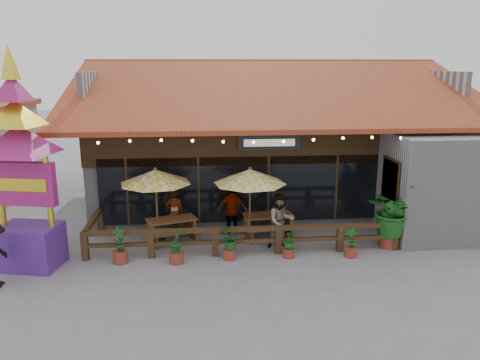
{
  "coord_description": "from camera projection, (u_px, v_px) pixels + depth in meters",
  "views": [
    {
      "loc": [
        -2.91,
        -14.26,
        5.84
      ],
      "look_at": [
        -1.55,
        1.5,
        1.94
      ],
      "focal_mm": 35.0,
      "sensor_mm": 36.0,
      "label": 1
    }
  ],
  "objects": [
    {
      "name": "ground",
      "position": [
        291.0,
        247.0,
        15.44
      ],
      "size": [
        100.0,
        100.0,
        0.0
      ],
      "primitive_type": "plane",
      "color": "gray",
      "rests_on": "ground"
    },
    {
      "name": "restaurant_building",
      "position": [
        270.0,
        147.0,
        21.32
      ],
      "size": [
        15.5,
        14.73,
        6.09
      ],
      "color": "#AAAAAF",
      "rests_on": "ground"
    },
    {
      "name": "patio_railing",
      "position": [
        223.0,
        234.0,
        14.84
      ],
      "size": [
        10.0,
        2.6,
        0.92
      ],
      "color": "#462E19",
      "rests_on": "ground"
    },
    {
      "name": "umbrella_left",
      "position": [
        156.0,
        177.0,
        15.49
      ],
      "size": [
        2.87,
        2.87,
        2.56
      ],
      "color": "brown",
      "rests_on": "ground"
    },
    {
      "name": "umbrella_right",
      "position": [
        250.0,
        177.0,
        15.39
      ],
      "size": [
        2.9,
        2.9,
        2.59
      ],
      "color": "brown",
      "rests_on": "ground"
    },
    {
      "name": "picnic_table_left",
      "position": [
        171.0,
        226.0,
        15.87
      ],
      "size": [
        1.99,
        1.85,
        0.79
      ],
      "color": "brown",
      "rests_on": "ground"
    },
    {
      "name": "picnic_table_right",
      "position": [
        268.0,
        221.0,
        16.26
      ],
      "size": [
        1.81,
        1.6,
        0.81
      ],
      "color": "brown",
      "rests_on": "ground"
    },
    {
      "name": "thai_sign_tower",
      "position": [
        19.0,
        146.0,
        13.09
      ],
      "size": [
        3.0,
        3.0,
        6.89
      ],
      "color": "#512486",
      "rests_on": "ground"
    },
    {
      "name": "tropical_plant",
      "position": [
        391.0,
        211.0,
        15.11
      ],
      "size": [
        2.02,
        2.07,
        2.17
      ],
      "color": "maroon",
      "rests_on": "ground"
    },
    {
      "name": "diner_a",
      "position": [
        175.0,
        213.0,
        16.22
      ],
      "size": [
        0.63,
        0.42,
        1.7
      ],
      "primitive_type": "imported",
      "rotation": [
        0.0,
        0.0,
        3.16
      ],
      "color": "#3B2512",
      "rests_on": "ground"
    },
    {
      "name": "diner_b",
      "position": [
        281.0,
        221.0,
        15.19
      ],
      "size": [
        0.96,
        0.78,
        1.83
      ],
      "primitive_type": "imported",
      "rotation": [
        0.0,
        0.0,
        0.11
      ],
      "color": "#3B2512",
      "rests_on": "ground"
    },
    {
      "name": "diner_c",
      "position": [
        233.0,
        210.0,
        16.42
      ],
      "size": [
        1.11,
        0.68,
        1.77
      ],
      "primitive_type": "imported",
      "rotation": [
        0.0,
        0.0,
        2.89
      ],
      "color": "#3B2512",
      "rests_on": "ground"
    },
    {
      "name": "planter_a",
      "position": [
        120.0,
        248.0,
        14.09
      ],
      "size": [
        0.48,
        0.46,
        1.12
      ],
      "color": "maroon",
      "rests_on": "ground"
    },
    {
      "name": "planter_b",
      "position": [
        176.0,
        248.0,
        14.06
      ],
      "size": [
        0.44,
        0.48,
        1.07
      ],
      "color": "maroon",
      "rests_on": "ground"
    },
    {
      "name": "planter_c",
      "position": [
        229.0,
        242.0,
        14.33
      ],
      "size": [
        0.68,
        0.61,
        0.99
      ],
      "color": "maroon",
      "rests_on": "ground"
    },
    {
      "name": "planter_d",
      "position": [
        289.0,
        245.0,
        14.49
      ],
      "size": [
        0.46,
        0.46,
        0.86
      ],
      "color": "maroon",
      "rests_on": "ground"
    },
    {
      "name": "planter_e",
      "position": [
        351.0,
        245.0,
        14.55
      ],
      "size": [
        0.39,
        0.4,
        0.94
      ],
      "color": "maroon",
      "rests_on": "ground"
    }
  ]
}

